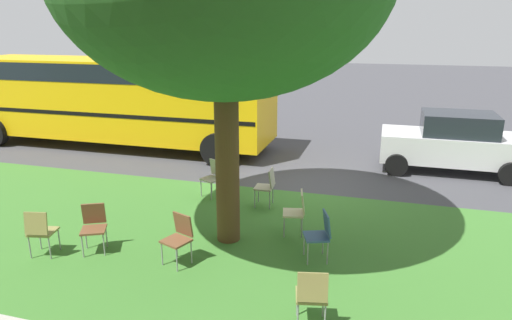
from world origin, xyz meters
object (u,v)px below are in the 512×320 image
at_px(chair_1, 320,232).
at_px(chair_3, 267,184).
at_px(chair_5, 213,175).
at_px(chair_6, 40,229).
at_px(chair_7, 312,294).
at_px(school_bus, 116,94).
at_px(chair_4, 94,224).
at_px(parked_car, 452,142).
at_px(chair_2, 297,209).
at_px(chair_0, 179,235).

distance_m(chair_1, chair_3, 2.59).
bearing_deg(chair_5, chair_6, 63.22).
bearing_deg(chair_7, school_bus, -45.01).
distance_m(chair_4, parked_car, 9.58).
relative_size(chair_5, school_bus, 0.08).
height_order(chair_2, school_bus, school_bus).
bearing_deg(chair_4, chair_7, 165.09).
bearing_deg(chair_3, chair_0, 74.62).
height_order(chair_3, parked_car, parked_car).
distance_m(chair_5, school_bus, 6.12).
bearing_deg(chair_0, chair_3, -105.38).
distance_m(chair_5, chair_7, 5.24).
bearing_deg(chair_0, chair_2, -135.93).
distance_m(chair_1, chair_5, 3.75).
distance_m(chair_2, chair_5, 2.75).
bearing_deg(chair_5, parked_car, -147.18).
bearing_deg(chair_7, parked_car, -108.24).
height_order(chair_4, parked_car, parked_car).
distance_m(chair_1, chair_2, 1.06).
xyz_separation_m(chair_5, parked_car, (-5.66, -3.65, 0.32)).
xyz_separation_m(chair_1, chair_3, (1.50, -2.11, 0.00)).
bearing_deg(parked_car, chair_3, 42.58).
xyz_separation_m(parked_car, school_bus, (10.45, 0.06, 0.92)).
distance_m(chair_3, chair_4, 3.80).
xyz_separation_m(chair_3, school_bus, (6.19, -3.86, 1.24)).
relative_size(chair_0, chair_7, 1.00).
bearing_deg(chair_1, chair_2, -56.71).
bearing_deg(chair_1, parked_car, -114.63).
distance_m(chair_3, parked_car, 5.80).
xyz_separation_m(chair_7, school_bus, (7.85, -7.85, 1.24)).
xyz_separation_m(chair_7, parked_car, (-2.61, -7.91, 0.32)).
distance_m(chair_0, chair_1, 2.42).
bearing_deg(chair_5, chair_7, 125.59).
bearing_deg(school_bus, chair_0, 128.66).
bearing_deg(parked_car, chair_5, 32.82).
bearing_deg(chair_0, school_bus, -51.34).
height_order(chair_5, school_bus, school_bus).
xyz_separation_m(chair_6, school_bus, (2.97, -7.21, 1.24)).
bearing_deg(chair_3, chair_6, 46.12).
relative_size(chair_0, chair_4, 1.00).
xyz_separation_m(chair_0, parked_car, (-5.06, -6.80, 0.32)).
relative_size(chair_0, chair_1, 1.00).
distance_m(chair_5, parked_car, 6.74).
height_order(chair_3, school_bus, school_bus).
bearing_deg(chair_6, chair_3, -133.88).
xyz_separation_m(chair_5, chair_6, (1.83, 3.62, 0.00)).
distance_m(chair_1, chair_4, 4.04).
distance_m(chair_6, parked_car, 10.44).
relative_size(chair_4, chair_6, 1.00).
xyz_separation_m(chair_6, chair_7, (-4.88, 0.64, 0.00)).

